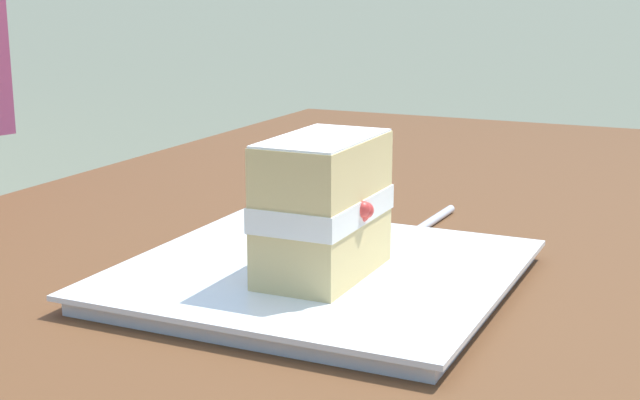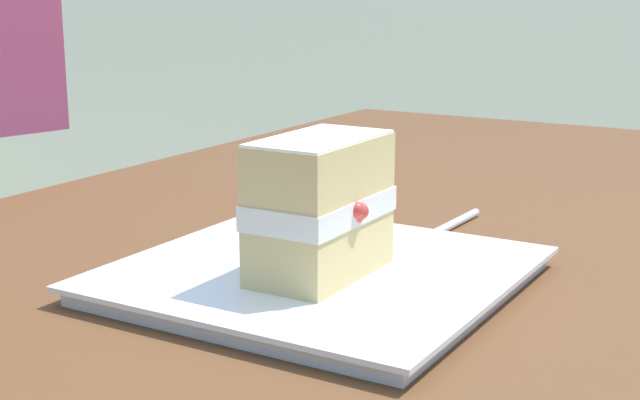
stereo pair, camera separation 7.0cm
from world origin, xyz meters
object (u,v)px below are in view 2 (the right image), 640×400
object	(u,v)px
dessert_fork	(433,234)
cake_slice	(320,207)
dessert_plate	(320,275)
patio_table	(388,339)

from	to	relation	value
dessert_fork	cake_slice	bearing A→B (deg)	177.01
dessert_plate	dessert_fork	size ratio (longest dim) A/B	1.69
cake_slice	patio_table	bearing A→B (deg)	9.34
dessert_plate	patio_table	bearing A→B (deg)	6.41
patio_table	cake_slice	bearing A→B (deg)	-170.66
cake_slice	dessert_fork	world-z (taller)	cake_slice
patio_table	dessert_fork	distance (m)	0.11
dessert_plate	dessert_fork	bearing A→B (deg)	-7.09
patio_table	cake_slice	size ratio (longest dim) A/B	13.02
cake_slice	dessert_fork	size ratio (longest dim) A/B	0.69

